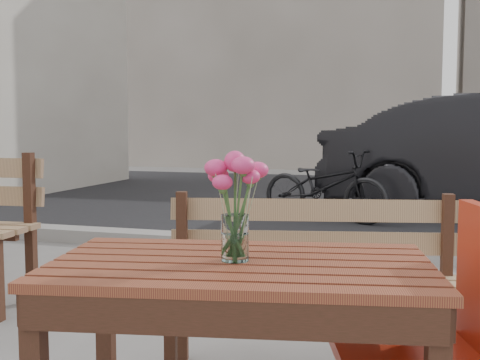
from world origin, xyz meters
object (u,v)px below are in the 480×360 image
object	(u,v)px
main_table	(240,299)
red_chair	(449,341)
main_vase	(235,193)
bicycle	(324,185)

from	to	relation	value
main_table	red_chair	distance (m)	0.58
main_table	main_vase	bearing A→B (deg)	166.43
red_chair	bicycle	xyz separation A→B (m)	(-1.10, 5.01, -0.09)
bicycle	main_table	bearing A→B (deg)	-155.56
main_vase	red_chair	bearing A→B (deg)	1.34
main_table	main_vase	xyz separation A→B (m)	(-0.02, 0.00, 0.31)
main_vase	bicycle	size ratio (longest dim) A/B	0.21
red_chair	bicycle	world-z (taller)	red_chair
main_vase	bicycle	xyz separation A→B (m)	(-0.51, 5.03, -0.47)
main_table	main_vase	distance (m)	0.31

